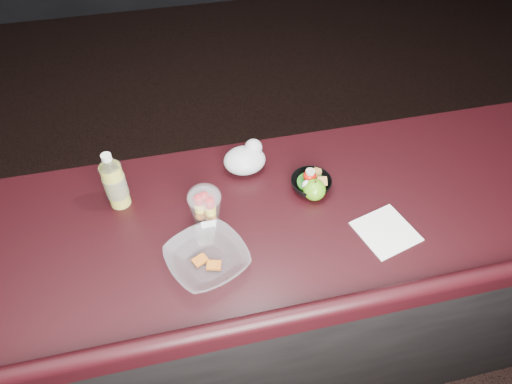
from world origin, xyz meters
TOP-DOWN VIEW (x-y plane):
  - room_shell at (0.00, 0.00)m, footprint 8.00×8.00m
  - counter at (0.00, 0.30)m, footprint 4.06×0.71m
  - lemonade_bottle at (-0.39, 0.46)m, footprint 0.07×0.07m
  - fruit_cup at (-0.13, 0.32)m, footprint 0.10×0.10m
  - green_apple at (0.22, 0.34)m, footprint 0.07×0.07m
  - plastic_bag at (0.04, 0.52)m, footprint 0.14×0.12m
  - snack_bowl at (0.22, 0.38)m, footprint 0.16×0.16m
  - takeout_bowl at (-0.15, 0.16)m, footprint 0.29×0.29m
  - paper_napkin at (0.39, 0.16)m, footprint 0.20×0.20m

SIDE VIEW (x-z plane):
  - counter at x=0.00m, z-range 0.00..1.02m
  - paper_napkin at x=0.39m, z-range 1.02..1.02m
  - snack_bowl at x=0.22m, z-range 1.01..1.08m
  - takeout_bowl at x=-0.15m, z-range 1.02..1.07m
  - green_apple at x=0.22m, z-range 1.02..1.09m
  - plastic_bag at x=0.04m, z-range 1.01..1.12m
  - fruit_cup at x=-0.13m, z-range 1.02..1.16m
  - lemonade_bottle at x=-0.39m, z-range 1.00..1.21m
  - room_shell at x=0.00m, z-range -2.17..5.83m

